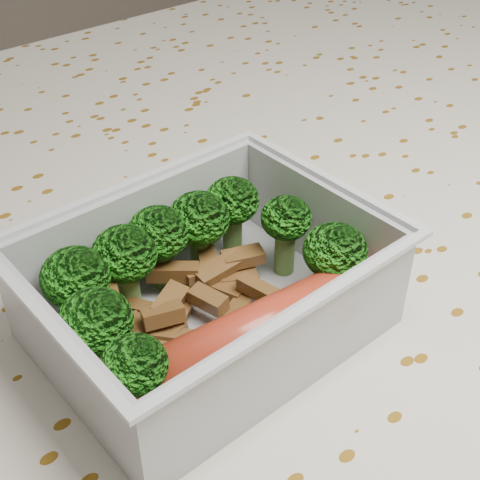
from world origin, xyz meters
TOP-DOWN VIEW (x-y plane):
  - dining_table at (0.00, 0.00)m, footprint 1.40×0.90m
  - tablecloth at (0.00, 0.00)m, footprint 1.46×0.96m
  - lunch_container at (-0.06, -0.03)m, footprint 0.20×0.16m
  - broccoli_florets at (-0.06, -0.01)m, footprint 0.18×0.12m
  - meat_pile at (-0.06, -0.01)m, footprint 0.12×0.08m
  - sausage at (-0.05, -0.07)m, footprint 0.17×0.04m

SIDE VIEW (x-z plane):
  - dining_table at x=0.00m, z-range 0.29..1.04m
  - tablecloth at x=0.00m, z-range 0.62..0.81m
  - meat_pile at x=-0.06m, z-range 0.76..0.79m
  - lunch_container at x=-0.06m, z-range 0.75..0.81m
  - sausage at x=-0.05m, z-range 0.77..0.80m
  - broccoli_florets at x=-0.06m, z-range 0.77..0.83m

